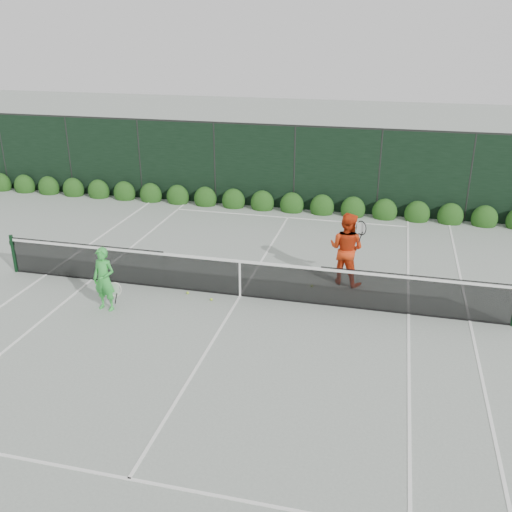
# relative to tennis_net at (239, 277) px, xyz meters

# --- Properties ---
(ground) EXTENTS (80.00, 80.00, 0.00)m
(ground) POSITION_rel_tennis_net_xyz_m (0.02, 0.00, -0.53)
(ground) COLOR gray
(ground) RESTS_ON ground
(tennis_net) EXTENTS (12.90, 0.10, 1.07)m
(tennis_net) POSITION_rel_tennis_net_xyz_m (0.00, 0.00, 0.00)
(tennis_net) COLOR black
(tennis_net) RESTS_ON ground
(player_woman) EXTENTS (0.65, 0.45, 1.56)m
(player_woman) POSITION_rel_tennis_net_xyz_m (-2.90, -1.42, 0.24)
(player_woman) COLOR green
(player_woman) RESTS_ON ground
(player_man) EXTENTS (1.13, 1.01, 1.93)m
(player_man) POSITION_rel_tennis_net_xyz_m (2.49, 1.42, 0.44)
(player_man) COLOR red
(player_man) RESTS_ON ground
(court_lines) EXTENTS (11.03, 23.83, 0.01)m
(court_lines) POSITION_rel_tennis_net_xyz_m (0.02, 0.00, -0.53)
(court_lines) COLOR white
(court_lines) RESTS_ON ground
(windscreen_fence) EXTENTS (32.00, 21.07, 3.06)m
(windscreen_fence) POSITION_rel_tennis_net_xyz_m (0.02, -2.71, 0.98)
(windscreen_fence) COLOR black
(windscreen_fence) RESTS_ON ground
(hedge_row) EXTENTS (31.66, 0.65, 0.94)m
(hedge_row) POSITION_rel_tennis_net_xyz_m (0.02, 7.15, -0.30)
(hedge_row) COLOR #183A10
(hedge_row) RESTS_ON ground
(tennis_balls) EXTENTS (3.06, 1.43, 0.07)m
(tennis_balls) POSITION_rel_tennis_net_xyz_m (-0.07, 0.10, -0.50)
(tennis_balls) COLOR #AAD930
(tennis_balls) RESTS_ON ground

